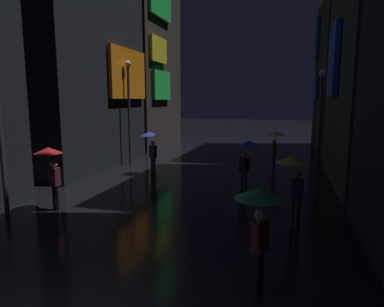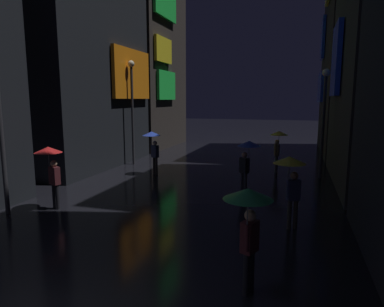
# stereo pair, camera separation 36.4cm
# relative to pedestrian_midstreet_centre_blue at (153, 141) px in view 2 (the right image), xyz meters

# --- Properties ---
(building_left_mid) EXTENTS (4.25, 8.59, 15.07)m
(building_left_mid) POSITION_rel_pedestrian_midstreet_centre_blue_xyz_m (-4.60, 1.02, 5.87)
(building_left_mid) COLOR black
(building_left_mid) RESTS_ON ground
(building_left_far) EXTENTS (4.25, 7.50, 13.81)m
(building_left_far) POSITION_rel_pedestrian_midstreet_centre_blue_xyz_m (-4.60, 9.46, 5.25)
(building_left_far) COLOR #2D2826
(building_left_far) RESTS_ON ground
(building_right_far) EXTENTS (4.25, 8.99, 18.61)m
(building_right_far) POSITION_rel_pedestrian_midstreet_centre_blue_xyz_m (10.36, 10.23, 7.64)
(building_right_far) COLOR #2D2826
(building_right_far) RESTS_ON ground
(pedestrian_midstreet_centre_blue) EXTENTS (0.90, 0.90, 2.12)m
(pedestrian_midstreet_centre_blue) POSITION_rel_pedestrian_midstreet_centre_blue_xyz_m (0.00, 0.00, 0.00)
(pedestrian_midstreet_centre_blue) COLOR #38332D
(pedestrian_midstreet_centre_blue) RESTS_ON ground
(pedestrian_far_right_yellow) EXTENTS (0.90, 0.90, 2.12)m
(pedestrian_far_right_yellow) POSITION_rel_pedestrian_midstreet_centre_blue_xyz_m (6.63, -5.60, 0.00)
(pedestrian_far_right_yellow) COLOR #38332D
(pedestrian_far_right_yellow) RESTS_ON ground
(pedestrian_foreground_left_red) EXTENTS (0.90, 0.90, 2.12)m
(pedestrian_foreground_left_red) POSITION_rel_pedestrian_midstreet_centre_blue_xyz_m (-1.07, -6.00, 0.00)
(pedestrian_foreground_left_red) COLOR black
(pedestrian_foreground_left_red) RESTS_ON ground
(pedestrian_foreground_right_yellow) EXTENTS (0.90, 0.90, 2.12)m
(pedestrian_foreground_right_yellow) POSITION_rel_pedestrian_midstreet_centre_blue_xyz_m (5.87, 2.15, 0.00)
(pedestrian_foreground_right_yellow) COLOR #2D2D38
(pedestrian_foreground_right_yellow) RESTS_ON ground
(pedestrian_near_crossing_green) EXTENTS (0.90, 0.90, 2.12)m
(pedestrian_near_crossing_green) POSITION_rel_pedestrian_midstreet_centre_blue_xyz_m (5.98, -9.35, 0.00)
(pedestrian_near_crossing_green) COLOR black
(pedestrian_near_crossing_green) RESTS_ON ground
(pedestrian_midstreet_left_blue) EXTENTS (0.90, 0.90, 2.12)m
(pedestrian_midstreet_left_blue) POSITION_rel_pedestrian_midstreet_centre_blue_xyz_m (4.97, -2.37, 0.00)
(pedestrian_midstreet_left_blue) COLOR #2D2D38
(pedestrian_midstreet_left_blue) RESTS_ON ground
(streetlamp_left_far) EXTENTS (0.36, 0.36, 5.78)m
(streetlamp_left_far) POSITION_rel_pedestrian_midstreet_centre_blue_xyz_m (-2.12, 2.09, 1.92)
(streetlamp_left_far) COLOR #2D2D33
(streetlamp_left_far) RESTS_ON ground
(streetlamp_right_far) EXTENTS (0.36, 0.36, 5.05)m
(streetlamp_right_far) POSITION_rel_pedestrian_midstreet_centre_blue_xyz_m (7.88, 1.61, 1.53)
(streetlamp_right_far) COLOR #2D2D33
(streetlamp_right_far) RESTS_ON ground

